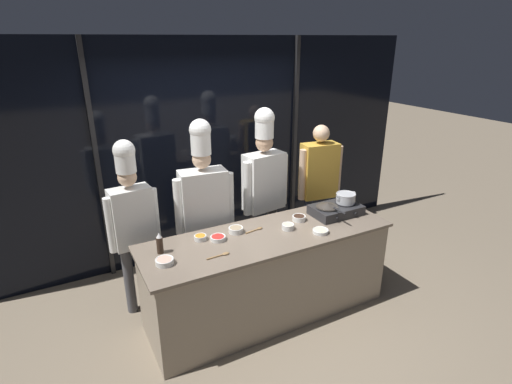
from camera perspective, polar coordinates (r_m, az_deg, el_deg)
name	(u,v)px	position (r m, az deg, el deg)	size (l,w,h in m)	color
ground_plane	(267,312)	(4.35, 1.62, -16.70)	(24.00, 24.00, 0.00)	#7F705B
window_wall_back	(206,151)	(5.03, -7.14, 5.81)	(6.04, 0.09, 2.70)	black
demo_counter	(268,274)	(4.09, 1.69, -11.67)	(2.48, 0.79, 0.90)	gray
portable_stove	(336,210)	(4.34, 11.36, -2.50)	(0.53, 0.35, 0.11)	#28282B
frying_pan	(328,205)	(4.23, 10.20, -1.87)	(0.24, 0.41, 0.04)	#38332D
stock_pot	(346,198)	(4.37, 12.70, -0.81)	(0.23, 0.21, 0.11)	#B7BABF
squeeze_bottle_soy	(160,244)	(3.60, -13.60, -7.17)	(0.06, 0.06, 0.19)	#332319
prep_bowl_chicken	(288,226)	(3.95, 4.55, -4.88)	(0.12, 0.12, 0.06)	white
prep_bowl_soy_glaze	(299,218)	(4.15, 6.16, -3.67)	(0.14, 0.14, 0.05)	white
prep_bowl_noodles	(321,231)	(3.92, 9.20, -5.50)	(0.15, 0.15, 0.04)	white
prep_bowl_shrimp	(165,261)	(3.45, -12.93, -9.59)	(0.16, 0.16, 0.05)	white
prep_bowl_bell_pepper	(218,238)	(3.76, -5.46, -6.52)	(0.15, 0.15, 0.04)	white
prep_bowl_mushrooms	(236,229)	(3.88, -2.90, -5.37)	(0.14, 0.14, 0.05)	white
prep_bowl_carrots	(200,237)	(3.78, -7.96, -6.41)	(0.12, 0.12, 0.05)	white
serving_spoon_slotted	(222,255)	(3.52, -4.83, -8.91)	(0.22, 0.05, 0.02)	olive
serving_spoon_solid	(257,229)	(3.94, 0.14, -5.34)	(0.21, 0.06, 0.02)	olive
chef_head	(132,216)	(4.04, -17.30, -3.29)	(0.51, 0.24, 1.81)	#4C4C51
chef_sous	(204,201)	(4.14, -7.47, -1.32)	(0.62, 0.29, 1.95)	#2D3856
chef_line	(264,182)	(4.53, 1.17, 1.45)	(0.60, 0.30, 1.98)	#4C4C51
person_guest	(319,180)	(4.94, 8.93, 1.72)	(0.57, 0.28, 1.72)	#2D3856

